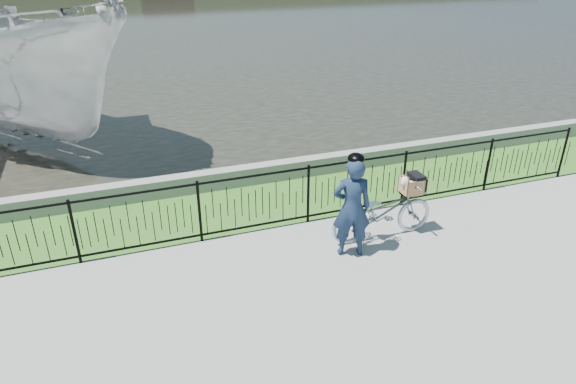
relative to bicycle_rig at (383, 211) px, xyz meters
name	(u,v)px	position (x,y,z in m)	size (l,w,h in m)	color
ground	(286,280)	(-2.03, -0.67, -0.51)	(120.00, 120.00, 0.00)	gray
grass_strip	(242,207)	(-2.03, 1.93, -0.51)	(60.00, 2.00, 0.01)	#34661F
water	(128,16)	(-2.03, 32.33, -0.51)	(120.00, 120.00, 0.00)	black
quay_wall	(229,178)	(-2.03, 2.93, -0.31)	(60.00, 0.30, 0.40)	gray
fence	(256,203)	(-2.03, 0.93, 0.06)	(14.00, 0.06, 1.15)	black
bicycle_rig	(383,211)	(0.00, 0.00, 0.00)	(1.91, 0.67, 1.14)	#A3A8AE
cyclist	(352,206)	(-0.77, -0.29, 0.37)	(0.72, 0.57, 1.79)	#16263E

